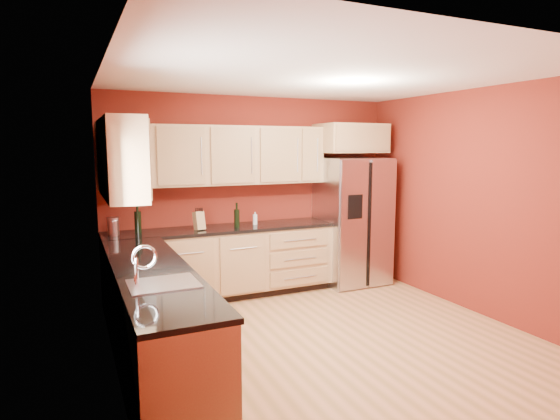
# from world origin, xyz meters

# --- Properties ---
(floor) EXTENTS (4.00, 4.00, 0.00)m
(floor) POSITION_xyz_m (0.00, 0.00, 0.00)
(floor) COLOR #A3763F
(floor) RESTS_ON ground
(ceiling) EXTENTS (4.00, 4.00, 0.00)m
(ceiling) POSITION_xyz_m (0.00, 0.00, 2.60)
(ceiling) COLOR white
(ceiling) RESTS_ON wall_back
(wall_back) EXTENTS (4.00, 0.04, 2.60)m
(wall_back) POSITION_xyz_m (0.00, 2.00, 1.30)
(wall_back) COLOR maroon
(wall_back) RESTS_ON floor
(wall_front) EXTENTS (4.00, 0.04, 2.60)m
(wall_front) POSITION_xyz_m (0.00, -2.00, 1.30)
(wall_front) COLOR maroon
(wall_front) RESTS_ON floor
(wall_left) EXTENTS (0.04, 4.00, 2.60)m
(wall_left) POSITION_xyz_m (-2.00, 0.00, 1.30)
(wall_left) COLOR maroon
(wall_left) RESTS_ON floor
(wall_right) EXTENTS (0.04, 4.00, 2.60)m
(wall_right) POSITION_xyz_m (2.00, 0.00, 1.30)
(wall_right) COLOR maroon
(wall_right) RESTS_ON floor
(base_cabinets_back) EXTENTS (2.90, 0.60, 0.88)m
(base_cabinets_back) POSITION_xyz_m (-0.55, 1.70, 0.44)
(base_cabinets_back) COLOR #B07A55
(base_cabinets_back) RESTS_ON floor
(base_cabinets_left) EXTENTS (0.60, 2.80, 0.88)m
(base_cabinets_left) POSITION_xyz_m (-1.70, 0.00, 0.44)
(base_cabinets_left) COLOR #B07A55
(base_cabinets_left) RESTS_ON floor
(countertop_back) EXTENTS (2.90, 0.62, 0.04)m
(countertop_back) POSITION_xyz_m (-0.55, 1.69, 0.90)
(countertop_back) COLOR black
(countertop_back) RESTS_ON base_cabinets_back
(countertop_left) EXTENTS (0.62, 2.80, 0.04)m
(countertop_left) POSITION_xyz_m (-1.69, 0.00, 0.90)
(countertop_left) COLOR black
(countertop_left) RESTS_ON base_cabinets_left
(upper_cabinets_back) EXTENTS (2.30, 0.33, 0.75)m
(upper_cabinets_back) POSITION_xyz_m (-0.25, 1.83, 1.83)
(upper_cabinets_back) COLOR #B07A55
(upper_cabinets_back) RESTS_ON wall_back
(upper_cabinets_left) EXTENTS (0.33, 1.35, 0.75)m
(upper_cabinets_left) POSITION_xyz_m (-1.83, 0.72, 1.83)
(upper_cabinets_left) COLOR #B07A55
(upper_cabinets_left) RESTS_ON wall_left
(corner_upper_cabinet) EXTENTS (0.67, 0.67, 0.75)m
(corner_upper_cabinet) POSITION_xyz_m (-1.67, 1.67, 1.83)
(corner_upper_cabinet) COLOR #B07A55
(corner_upper_cabinet) RESTS_ON wall_back
(over_fridge_cabinet) EXTENTS (0.92, 0.60, 0.40)m
(over_fridge_cabinet) POSITION_xyz_m (1.35, 1.70, 2.05)
(over_fridge_cabinet) COLOR #B07A55
(over_fridge_cabinet) RESTS_ON wall_back
(refrigerator) EXTENTS (0.90, 0.75, 1.78)m
(refrigerator) POSITION_xyz_m (1.35, 1.62, 0.89)
(refrigerator) COLOR silver
(refrigerator) RESTS_ON floor
(window) EXTENTS (0.03, 0.90, 1.00)m
(window) POSITION_xyz_m (-1.98, -0.50, 1.55)
(window) COLOR white
(window) RESTS_ON wall_left
(sink_faucet) EXTENTS (0.50, 0.42, 0.30)m
(sink_faucet) POSITION_xyz_m (-1.69, -0.50, 1.07)
(sink_faucet) COLOR white
(sink_faucet) RESTS_ON countertop_left
(canister_left) EXTENTS (0.14, 0.14, 0.17)m
(canister_left) POSITION_xyz_m (-1.85, 1.68, 1.01)
(canister_left) COLOR silver
(canister_left) RESTS_ON countertop_back
(canister_right) EXTENTS (0.16, 0.16, 0.21)m
(canister_right) POSITION_xyz_m (-1.85, 1.73, 1.02)
(canister_right) COLOR silver
(canister_right) RESTS_ON countertop_back
(wine_bottle_a) EXTENTS (0.09, 0.09, 0.35)m
(wine_bottle_a) POSITION_xyz_m (-1.57, 1.75, 1.10)
(wine_bottle_a) COLOR black
(wine_bottle_a) RESTS_ON countertop_back
(wine_bottle_b) EXTENTS (0.08, 0.08, 0.31)m
(wine_bottle_b) POSITION_xyz_m (-0.38, 1.62, 1.08)
(wine_bottle_b) COLOR black
(wine_bottle_b) RESTS_ON countertop_back
(knife_block) EXTENTS (0.13, 0.13, 0.22)m
(knife_block) POSITION_xyz_m (-0.86, 1.64, 1.03)
(knife_block) COLOR tan
(knife_block) RESTS_ON countertop_back
(soap_dispenser) EXTENTS (0.06, 0.06, 0.17)m
(soap_dispenser) POSITION_xyz_m (-0.09, 1.73, 1.00)
(soap_dispenser) COLOR white
(soap_dispenser) RESTS_ON countertop_back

